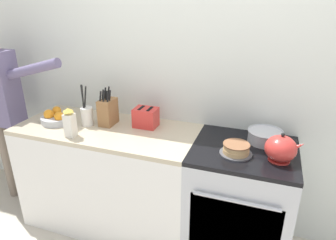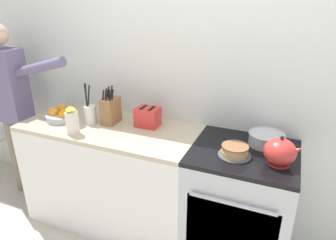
{
  "view_description": "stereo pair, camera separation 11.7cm",
  "coord_description": "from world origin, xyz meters",
  "px_view_note": "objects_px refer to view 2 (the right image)",
  "views": [
    {
      "loc": [
        0.46,
        -1.57,
        1.88
      ],
      "look_at": [
        -0.18,
        0.29,
        1.07
      ],
      "focal_mm": 32.0,
      "sensor_mm": 36.0,
      "label": 1
    },
    {
      "loc": [
        0.57,
        -1.53,
        1.88
      ],
      "look_at": [
        -0.18,
        0.29,
        1.07
      ],
      "focal_mm": 32.0,
      "sensor_mm": 36.0,
      "label": 2
    }
  ],
  "objects_px": {
    "tea_kettle": "(280,152)",
    "fruit_bowl": "(60,115)",
    "stove_range": "(238,206)",
    "layer_cake": "(235,151)",
    "toaster": "(148,117)",
    "person_baker": "(11,99)",
    "mixing_bowl": "(266,139)",
    "utensil_crock": "(90,113)",
    "milk_carton": "(72,121)",
    "knife_block": "(111,110)"
  },
  "relations": [
    {
      "from": "tea_kettle",
      "to": "toaster",
      "type": "xyz_separation_m",
      "value": [
        -1.01,
        0.22,
        -0.01
      ]
    },
    {
      "from": "milk_carton",
      "to": "person_baker",
      "type": "height_order",
      "value": "person_baker"
    },
    {
      "from": "layer_cake",
      "to": "toaster",
      "type": "bearing_deg",
      "value": 163.03
    },
    {
      "from": "stove_range",
      "to": "fruit_bowl",
      "type": "bearing_deg",
      "value": -178.47
    },
    {
      "from": "tea_kettle",
      "to": "fruit_bowl",
      "type": "relative_size",
      "value": 0.96
    },
    {
      "from": "tea_kettle",
      "to": "utensil_crock",
      "type": "relative_size",
      "value": 0.72
    },
    {
      "from": "milk_carton",
      "to": "person_baker",
      "type": "relative_size",
      "value": 0.13
    },
    {
      "from": "layer_cake",
      "to": "fruit_bowl",
      "type": "bearing_deg",
      "value": 177.87
    },
    {
      "from": "stove_range",
      "to": "layer_cake",
      "type": "distance_m",
      "value": 0.5
    },
    {
      "from": "person_baker",
      "to": "tea_kettle",
      "type": "bearing_deg",
      "value": -2.55
    },
    {
      "from": "tea_kettle",
      "to": "knife_block",
      "type": "relative_size",
      "value": 0.78
    },
    {
      "from": "stove_range",
      "to": "layer_cake",
      "type": "height_order",
      "value": "layer_cake"
    },
    {
      "from": "knife_block",
      "to": "milk_carton",
      "type": "relative_size",
      "value": 1.37
    },
    {
      "from": "knife_block",
      "to": "fruit_bowl",
      "type": "xyz_separation_m",
      "value": [
        -0.43,
        -0.11,
        -0.07
      ]
    },
    {
      "from": "mixing_bowl",
      "to": "milk_carton",
      "type": "bearing_deg",
      "value": -164.72
    },
    {
      "from": "stove_range",
      "to": "fruit_bowl",
      "type": "distance_m",
      "value": 1.6
    },
    {
      "from": "knife_block",
      "to": "utensil_crock",
      "type": "height_order",
      "value": "utensil_crock"
    },
    {
      "from": "toaster",
      "to": "person_baker",
      "type": "bearing_deg",
      "value": -174.88
    },
    {
      "from": "layer_cake",
      "to": "mixing_bowl",
      "type": "xyz_separation_m",
      "value": [
        0.17,
        0.24,
        0.01
      ]
    },
    {
      "from": "layer_cake",
      "to": "mixing_bowl",
      "type": "height_order",
      "value": "mixing_bowl"
    },
    {
      "from": "milk_carton",
      "to": "person_baker",
      "type": "distance_m",
      "value": 0.92
    },
    {
      "from": "layer_cake",
      "to": "tea_kettle",
      "type": "xyz_separation_m",
      "value": [
        0.27,
        0.01,
        0.05
      ]
    },
    {
      "from": "stove_range",
      "to": "toaster",
      "type": "bearing_deg",
      "value": 170.62
    },
    {
      "from": "knife_block",
      "to": "person_baker",
      "type": "height_order",
      "value": "person_baker"
    },
    {
      "from": "fruit_bowl",
      "to": "milk_carton",
      "type": "height_order",
      "value": "milk_carton"
    },
    {
      "from": "stove_range",
      "to": "milk_carton",
      "type": "height_order",
      "value": "milk_carton"
    },
    {
      "from": "stove_range",
      "to": "layer_cake",
      "type": "bearing_deg",
      "value": -117.27
    },
    {
      "from": "knife_block",
      "to": "mixing_bowl",
      "type": "bearing_deg",
      "value": 3.64
    },
    {
      "from": "tea_kettle",
      "to": "fruit_bowl",
      "type": "xyz_separation_m",
      "value": [
        -1.75,
        0.04,
        -0.04
      ]
    },
    {
      "from": "layer_cake",
      "to": "mixing_bowl",
      "type": "relative_size",
      "value": 0.86
    },
    {
      "from": "tea_kettle",
      "to": "milk_carton",
      "type": "bearing_deg",
      "value": -174.63
    },
    {
      "from": "knife_block",
      "to": "milk_carton",
      "type": "distance_m",
      "value": 0.33
    },
    {
      "from": "knife_block",
      "to": "milk_carton",
      "type": "height_order",
      "value": "knife_block"
    },
    {
      "from": "tea_kettle",
      "to": "person_baker",
      "type": "bearing_deg",
      "value": 177.68
    },
    {
      "from": "tea_kettle",
      "to": "toaster",
      "type": "height_order",
      "value": "tea_kettle"
    },
    {
      "from": "person_baker",
      "to": "milk_carton",
      "type": "bearing_deg",
      "value": -14.89
    },
    {
      "from": "tea_kettle",
      "to": "knife_block",
      "type": "height_order",
      "value": "knife_block"
    },
    {
      "from": "utensil_crock",
      "to": "stove_range",
      "type": "bearing_deg",
      "value": -0.01
    },
    {
      "from": "stove_range",
      "to": "toaster",
      "type": "distance_m",
      "value": 0.96
    },
    {
      "from": "layer_cake",
      "to": "toaster",
      "type": "xyz_separation_m",
      "value": [
        -0.74,
        0.23,
        0.04
      ]
    },
    {
      "from": "mixing_bowl",
      "to": "utensil_crock",
      "type": "height_order",
      "value": "utensil_crock"
    },
    {
      "from": "utensil_crock",
      "to": "milk_carton",
      "type": "relative_size",
      "value": 1.49
    },
    {
      "from": "fruit_bowl",
      "to": "milk_carton",
      "type": "xyz_separation_m",
      "value": [
        0.28,
        -0.18,
        0.06
      ]
    },
    {
      "from": "stove_range",
      "to": "fruit_bowl",
      "type": "height_order",
      "value": "fruit_bowl"
    },
    {
      "from": "stove_range",
      "to": "knife_block",
      "type": "height_order",
      "value": "knife_block"
    },
    {
      "from": "knife_block",
      "to": "toaster",
      "type": "bearing_deg",
      "value": 10.88
    },
    {
      "from": "stove_range",
      "to": "toaster",
      "type": "height_order",
      "value": "toaster"
    },
    {
      "from": "tea_kettle",
      "to": "toaster",
      "type": "bearing_deg",
      "value": 167.98
    },
    {
      "from": "utensil_crock",
      "to": "toaster",
      "type": "bearing_deg",
      "value": 15.92
    },
    {
      "from": "mixing_bowl",
      "to": "toaster",
      "type": "relative_size",
      "value": 1.26
    }
  ]
}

